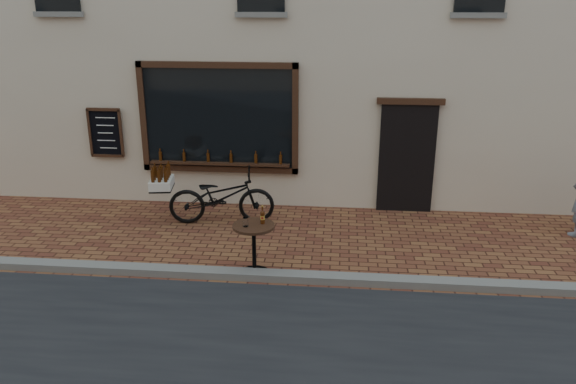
{
  "coord_description": "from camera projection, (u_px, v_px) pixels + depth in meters",
  "views": [
    {
      "loc": [
        0.6,
        -7.56,
        4.14
      ],
      "look_at": [
        -0.27,
        1.2,
        1.1
      ],
      "focal_mm": 35.0,
      "sensor_mm": 36.0,
      "label": 1
    }
  ],
  "objects": [
    {
      "name": "cargo_bicycle",
      "position": [
        219.0,
        196.0,
        10.78
      ],
      "size": [
        2.4,
        1.0,
        1.14
      ],
      "rotation": [
        0.0,
        0.0,
        1.72
      ],
      "color": "black",
      "rests_on": "ground"
    },
    {
      "name": "bistro_table",
      "position": [
        254.0,
        239.0,
        8.71
      ],
      "size": [
        0.66,
        0.66,
        1.13
      ],
      "color": "black",
      "rests_on": "ground"
    },
    {
      "name": "ground",
      "position": [
        298.0,
        287.0,
        8.51
      ],
      "size": [
        90.0,
        90.0,
        0.0
      ],
      "primitive_type": "plane",
      "color": "#5E2C1E",
      "rests_on": "ground"
    },
    {
      "name": "kerb",
      "position": [
        299.0,
        277.0,
        8.68
      ],
      "size": [
        90.0,
        0.25,
        0.12
      ],
      "primitive_type": "cube",
      "color": "slate",
      "rests_on": "ground"
    }
  ]
}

